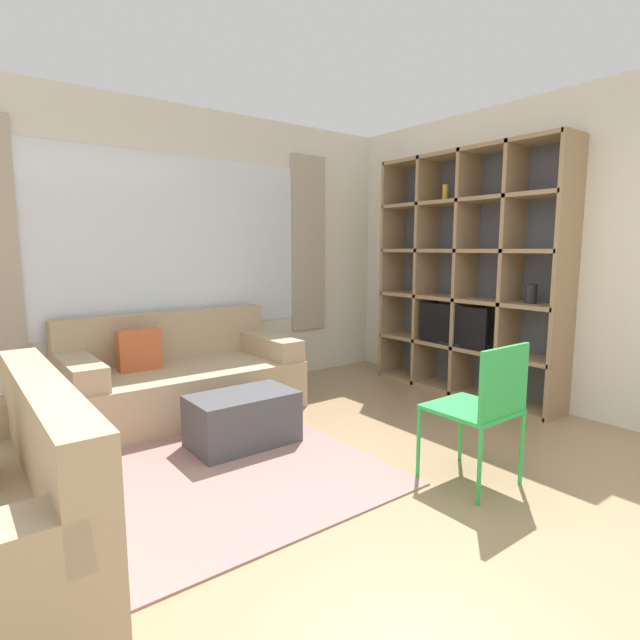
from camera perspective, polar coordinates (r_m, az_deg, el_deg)
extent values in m
plane|color=#9E7F5B|center=(2.59, 16.15, -24.91)|extent=(16.00, 16.00, 0.00)
cube|color=silver|center=(4.90, -16.13, 7.25)|extent=(6.00, 0.07, 2.70)
cube|color=white|center=(4.86, -16.00, 8.43)|extent=(2.64, 0.01, 1.60)
cube|color=#B2A38E|center=(5.57, -1.36, 8.66)|extent=(0.44, 0.03, 1.90)
cube|color=silver|center=(5.11, 18.38, 7.18)|extent=(0.07, 4.47, 2.70)
cube|color=gray|center=(3.40, -18.41, -16.52)|extent=(2.54, 2.23, 0.01)
cube|color=#515660|center=(5.12, 17.50, 4.99)|extent=(0.02, 1.92, 2.30)
cube|color=#997A56|center=(4.47, 26.25, 4.12)|extent=(0.38, 0.04, 2.30)
cube|color=#997A56|center=(4.70, 21.01, 4.58)|extent=(0.38, 0.04, 2.30)
cube|color=#997A56|center=(4.97, 16.30, 4.96)|extent=(0.38, 0.04, 2.30)
cube|color=#997A56|center=(5.27, 12.09, 5.27)|extent=(0.38, 0.04, 2.30)
cube|color=#997A56|center=(5.59, 8.35, 5.52)|extent=(0.38, 0.04, 2.30)
cube|color=#997A56|center=(5.15, 15.79, -7.72)|extent=(0.38, 1.92, 0.04)
cube|color=#997A56|center=(5.05, 15.99, -2.89)|extent=(0.38, 1.92, 0.04)
cube|color=#997A56|center=(4.99, 16.19, 2.31)|extent=(0.38, 1.92, 0.04)
cube|color=#997A56|center=(4.96, 16.41, 7.61)|extent=(0.38, 1.92, 0.04)
cube|color=#997A56|center=(4.98, 16.63, 12.91)|extent=(0.38, 1.92, 0.04)
cube|color=#997A56|center=(5.04, 16.84, 17.92)|extent=(0.38, 1.92, 0.04)
cube|color=black|center=(4.91, 14.85, -0.62)|extent=(0.04, 0.77, 0.39)
cube|color=black|center=(4.96, 14.91, -2.66)|extent=(0.10, 0.24, 0.03)
cube|color=#232328|center=(5.17, 13.72, -1.73)|extent=(0.08, 0.08, 0.11)
cylinder|color=gold|center=(5.14, 14.12, 13.92)|extent=(0.06, 0.06, 0.15)
cylinder|color=#232328|center=(4.59, 22.96, 2.77)|extent=(0.10, 0.10, 0.16)
cube|color=tan|center=(4.45, -15.18, -7.73)|extent=(1.89, 0.96, 0.41)
cube|color=tan|center=(4.72, -17.17, -1.70)|extent=(1.89, 0.18, 0.43)
cube|color=tan|center=(4.16, -25.93, -5.20)|extent=(0.24, 0.90, 0.18)
cube|color=tan|center=(4.74, -6.06, -2.84)|extent=(0.24, 0.90, 0.18)
cube|color=#C65B33|center=(4.36, -19.95, -3.21)|extent=(0.34, 0.13, 0.34)
cube|color=tan|center=(2.53, -28.83, -10.77)|extent=(0.18, 1.68, 0.43)
cube|color=#47474C|center=(3.67, -8.83, -11.17)|extent=(0.74, 0.45, 0.38)
cylinder|color=green|center=(3.51, 15.80, -11.83)|extent=(0.02, 0.02, 0.44)
cylinder|color=green|center=(3.20, 11.19, -13.63)|extent=(0.02, 0.02, 0.44)
cylinder|color=green|center=(3.29, 22.05, -13.52)|extent=(0.02, 0.02, 0.44)
cylinder|color=green|center=(2.96, 17.76, -15.77)|extent=(0.02, 0.02, 0.44)
cube|color=green|center=(3.15, 16.86, -9.71)|extent=(0.44, 0.46, 0.02)
cube|color=green|center=(2.98, 20.31, -6.66)|extent=(0.44, 0.02, 0.40)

